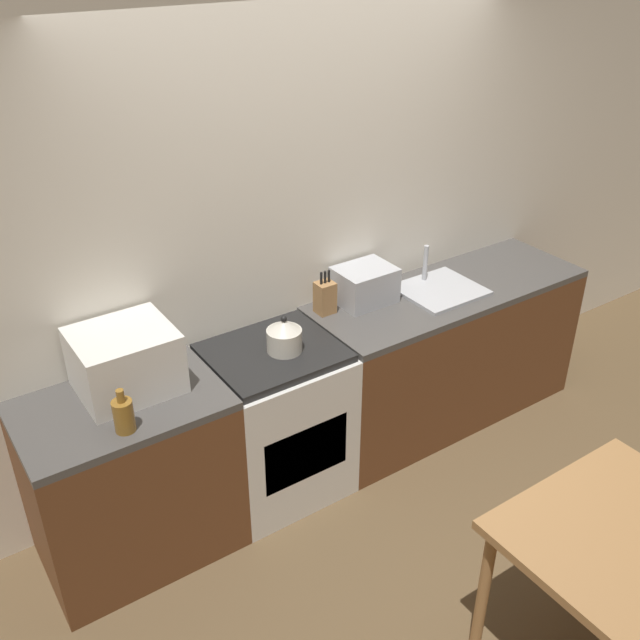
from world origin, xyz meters
TOP-DOWN VIEW (x-y plane):
  - ground_plane at (0.00, 0.00)m, footprint 16.00×16.00m
  - wall_back at (0.00, 0.94)m, footprint 10.00×0.06m
  - counter_left_run at (-1.22, 0.60)m, footprint 0.94×0.62m
  - counter_right_run at (0.81, 0.60)m, footprint 1.76×0.62m
  - stove_range at (-0.41, 0.60)m, footprint 0.69×0.62m
  - kettle at (-0.36, 0.56)m, footprint 0.18×0.18m
  - microwave at (-1.14, 0.69)m, footprint 0.44×0.39m
  - bottle at (-1.27, 0.40)m, footprint 0.09×0.09m
  - knife_block at (0.03, 0.78)m, footprint 0.10×0.09m
  - toaster_oven at (0.29, 0.76)m, footprint 0.32×0.26m
  - sink_basin at (0.73, 0.61)m, footprint 0.46×0.41m
  - dining_table at (0.14, -1.09)m, footprint 0.89×0.70m

SIDE VIEW (x-z plane):
  - ground_plane at x=0.00m, z-range 0.00..0.00m
  - stove_range at x=-0.41m, z-range 0.00..0.90m
  - counter_left_run at x=-1.22m, z-range 0.00..0.90m
  - counter_right_run at x=0.81m, z-range 0.00..0.90m
  - dining_table at x=0.14m, z-range 0.28..1.06m
  - sink_basin at x=0.73m, z-range 0.80..1.04m
  - bottle at x=-1.27m, z-range 0.88..1.09m
  - kettle at x=-0.36m, z-range 0.89..1.09m
  - knife_block at x=0.03m, z-range 0.87..1.12m
  - toaster_oven at x=0.29m, z-range 0.90..1.11m
  - microwave at x=-1.14m, z-range 0.90..1.20m
  - wall_back at x=0.00m, z-range 0.00..2.60m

